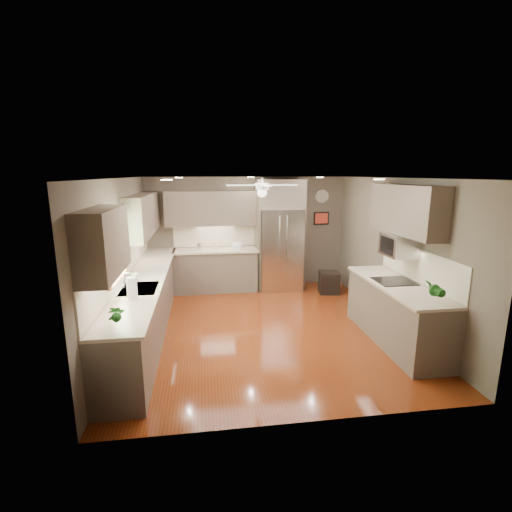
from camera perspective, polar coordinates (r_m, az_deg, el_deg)
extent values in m
plane|color=#54230B|center=(6.45, 1.30, -10.91)|extent=(5.00, 5.00, 0.00)
plane|color=white|center=(5.91, 1.42, 11.91)|extent=(5.00, 5.00, 0.00)
plane|color=brown|center=(8.49, -1.43, 3.64)|extent=(4.50, 0.00, 4.50)
plane|color=brown|center=(3.71, 7.78, -8.34)|extent=(4.50, 0.00, 4.50)
plane|color=brown|center=(6.11, -19.94, -0.65)|extent=(0.00, 5.00, 5.00)
plane|color=brown|center=(6.79, 20.42, 0.58)|extent=(0.00, 5.00, 5.00)
cylinder|color=silver|center=(8.20, -8.75, 1.48)|extent=(0.11, 0.11, 0.15)
cylinder|color=beige|center=(8.20, -6.18, 1.68)|extent=(0.13, 0.13, 0.16)
imported|color=white|center=(6.04, -18.15, -2.88)|extent=(0.08, 0.08, 0.17)
imported|color=#1D611B|center=(4.26, -20.96, -8.35)|extent=(0.20, 0.15, 0.33)
imported|color=#1D611B|center=(5.28, 25.65, -4.63)|extent=(0.21, 0.18, 0.36)
imported|color=beige|center=(8.21, -2.91, 1.33)|extent=(0.28, 0.28, 0.06)
cube|color=brown|center=(6.42, -16.50, -7.24)|extent=(0.60, 4.70, 0.90)
cube|color=beige|center=(6.28, -16.63, -3.19)|extent=(0.65, 4.70, 0.04)
cube|color=beige|center=(6.26, -19.55, -0.78)|extent=(0.02, 4.70, 0.50)
cube|color=brown|center=(8.31, -6.13, -2.27)|extent=(1.85, 0.60, 0.90)
cube|color=beige|center=(8.19, -6.20, 0.88)|extent=(1.85, 0.65, 0.04)
cube|color=beige|center=(8.44, -6.32, 3.16)|extent=(1.85, 0.02, 0.50)
cube|color=brown|center=(4.44, -22.47, 1.97)|extent=(0.33, 1.20, 0.75)
cube|color=brown|center=(7.25, -16.97, 6.15)|extent=(0.33, 2.40, 0.75)
cube|color=brown|center=(8.20, -6.39, 7.30)|extent=(2.15, 0.33, 0.75)
cube|color=brown|center=(6.13, 22.05, 6.63)|extent=(0.33, 1.70, 0.75)
cube|color=#BFF2B2|center=(5.57, -21.03, 1.20)|extent=(0.01, 1.00, 0.80)
cube|color=brown|center=(5.50, -21.13, 5.60)|extent=(0.05, 1.12, 0.06)
cube|color=brown|center=(5.66, -20.44, -3.07)|extent=(0.05, 1.12, 0.06)
cube|color=brown|center=(5.06, -22.04, 0.03)|extent=(0.05, 0.06, 0.80)
cube|color=brown|center=(6.07, -19.73, 2.18)|extent=(0.05, 0.06, 0.80)
cube|color=silver|center=(5.66, -17.51, -4.91)|extent=(0.50, 0.70, 0.03)
cube|color=#262626|center=(5.67, -17.49, -5.25)|extent=(0.44, 0.62, 0.05)
cylinder|color=silver|center=(5.66, -19.60, -3.73)|extent=(0.02, 0.02, 0.24)
cylinder|color=silver|center=(5.62, -19.09, -2.55)|extent=(0.16, 0.02, 0.02)
cube|color=silver|center=(8.31, 3.68, 1.04)|extent=(0.92, 0.72, 1.82)
cube|color=black|center=(8.04, 4.14, -1.22)|extent=(0.88, 0.02, 0.02)
cube|color=black|center=(7.92, 4.22, 2.95)|extent=(0.01, 0.02, 1.00)
cylinder|color=silver|center=(7.87, 3.70, 2.90)|extent=(0.02, 0.02, 0.90)
cylinder|color=silver|center=(7.90, 4.84, 2.92)|extent=(0.02, 0.02, 0.90)
cube|color=brown|center=(8.22, 3.71, 9.52)|extent=(1.04, 0.60, 0.63)
cube|color=brown|center=(8.28, 0.20, 1.02)|extent=(0.06, 0.60, 1.82)
cube|color=brown|center=(8.48, 6.90, 1.21)|extent=(0.06, 0.60, 1.82)
cube|color=brown|center=(6.18, 20.70, -8.31)|extent=(0.65, 2.20, 0.90)
cube|color=beige|center=(6.03, 20.92, -4.14)|extent=(0.70, 2.20, 0.04)
cube|color=beige|center=(6.13, 23.82, -1.42)|extent=(0.02, 2.20, 0.50)
cube|color=black|center=(6.11, 20.49, -3.66)|extent=(0.56, 0.52, 0.01)
cube|color=silver|center=(6.17, 21.19, 1.56)|extent=(0.42, 0.55, 0.34)
cube|color=black|center=(6.07, 19.46, 1.53)|extent=(0.02, 0.40, 0.26)
cylinder|color=white|center=(6.21, 0.95, 11.57)|extent=(0.03, 0.03, 0.08)
cylinder|color=white|center=(6.21, 0.95, 10.65)|extent=(0.22, 0.22, 0.10)
sphere|color=white|center=(6.22, 0.94, 9.73)|extent=(0.16, 0.16, 0.16)
cube|color=white|center=(6.28, 4.16, 10.82)|extent=(0.48, 0.11, 0.01)
cube|color=white|center=(6.56, 0.45, 10.93)|extent=(0.11, 0.48, 0.01)
cube|color=white|center=(6.17, -2.33, 10.81)|extent=(0.48, 0.11, 0.01)
cube|color=white|center=(5.87, 1.49, 10.73)|extent=(0.11, 0.48, 0.01)
cylinder|color=white|center=(7.14, -11.77, 11.72)|extent=(0.14, 0.14, 0.01)
cylinder|color=white|center=(7.49, 9.79, 11.83)|extent=(0.14, 0.14, 0.01)
cylinder|color=white|center=(4.65, -13.61, 11.32)|extent=(0.14, 0.14, 0.01)
cylinder|color=white|center=(5.16, 18.42, 11.12)|extent=(0.14, 0.14, 0.01)
cylinder|color=white|center=(7.69, -0.85, 12.02)|extent=(0.14, 0.14, 0.01)
cylinder|color=white|center=(8.77, 10.13, 8.99)|extent=(0.30, 0.03, 0.30)
cylinder|color=silver|center=(8.75, 10.16, 8.98)|extent=(0.29, 0.00, 0.29)
cube|color=black|center=(8.81, 10.02, 5.74)|extent=(0.36, 0.03, 0.30)
cube|color=red|center=(8.79, 10.05, 5.73)|extent=(0.30, 0.01, 0.24)
cube|color=black|center=(8.30, 11.17, -4.06)|extent=(0.48, 0.48, 0.47)
cube|color=black|center=(8.24, 11.23, -2.50)|extent=(0.46, 0.46, 0.03)
cylinder|color=white|center=(5.17, -18.54, -4.81)|extent=(0.13, 0.13, 0.31)
cylinder|color=silver|center=(5.17, -18.55, -4.71)|extent=(0.03, 0.03, 0.33)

